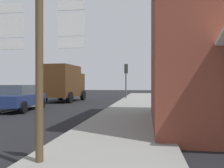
# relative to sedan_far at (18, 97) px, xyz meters

# --- Properties ---
(ground_plane) EXTENTS (80.00, 80.00, 0.00)m
(ground_plane) POSITION_rel_sedan_far_xyz_m (-0.30, 1.89, -0.76)
(ground_plane) COLOR black
(sidewalk_right) EXTENTS (3.03, 44.00, 0.14)m
(sidewalk_right) POSITION_rel_sedan_far_xyz_m (6.48, -0.11, -0.69)
(sidewalk_right) COLOR gray
(sidewalk_right) RESTS_ON ground
(sedan_far) EXTENTS (2.24, 4.33, 1.47)m
(sedan_far) POSITION_rel_sedan_far_xyz_m (0.00, 0.00, 0.00)
(sedan_far) COLOR navy
(sedan_far) RESTS_ON ground
(delivery_truck) EXTENTS (2.66, 5.09, 3.05)m
(delivery_truck) POSITION_rel_sedan_far_xyz_m (0.23, 6.91, 0.89)
(delivery_truck) COLOR #4C2D14
(delivery_truck) RESTS_ON ground
(route_sign_post) EXTENTS (1.66, 0.14, 3.20)m
(route_sign_post) POSITION_rel_sedan_far_xyz_m (5.36, -8.60, 1.15)
(route_sign_post) COLOR brown
(route_sign_post) RESTS_ON ground
(traffic_light_far_right) EXTENTS (0.30, 0.49, 3.40)m
(traffic_light_far_right) POSITION_rel_sedan_far_xyz_m (5.26, 10.20, 1.76)
(traffic_light_far_right) COLOR #47474C
(traffic_light_far_right) RESTS_ON ground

